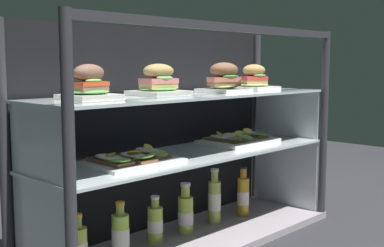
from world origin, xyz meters
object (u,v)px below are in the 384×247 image
(open_sandwich_tray_far_left, at_px, (132,159))
(open_sandwich_tray_far_right, at_px, (238,139))
(plated_roll_sandwich_center, at_px, (224,81))
(juice_bottle_front_middle, at_px, (155,223))
(plated_roll_sandwich_far_right, at_px, (159,83))
(juice_bottle_front_right_end, at_px, (214,200))
(plated_roll_sandwich_near_right_corner, at_px, (89,86))
(juice_bottle_front_second, at_px, (186,213))
(plated_roll_sandwich_near_left_corner, at_px, (254,80))
(juice_bottle_front_fourth, at_px, (243,195))
(juice_bottle_near_post, at_px, (121,235))

(open_sandwich_tray_far_left, bearing_deg, open_sandwich_tray_far_right, 2.02)
(plated_roll_sandwich_center, height_order, juice_bottle_front_middle, plated_roll_sandwich_center)
(plated_roll_sandwich_far_right, height_order, juice_bottle_front_right_end, plated_roll_sandwich_far_right)
(plated_roll_sandwich_near_right_corner, bearing_deg, juice_bottle_front_second, 3.51)
(plated_roll_sandwich_near_right_corner, bearing_deg, plated_roll_sandwich_near_left_corner, 1.09)
(plated_roll_sandwich_near_right_corner, distance_m, plated_roll_sandwich_near_left_corner, 0.95)
(juice_bottle_front_fourth, bearing_deg, juice_bottle_front_second, 177.13)
(open_sandwich_tray_far_left, distance_m, juice_bottle_front_second, 0.45)
(plated_roll_sandwich_near_left_corner, height_order, open_sandwich_tray_far_right, plated_roll_sandwich_near_left_corner)
(open_sandwich_tray_far_left, bearing_deg, plated_roll_sandwich_near_right_corner, 170.08)
(plated_roll_sandwich_center, relative_size, juice_bottle_front_middle, 0.93)
(plated_roll_sandwich_far_right, distance_m, plated_roll_sandwich_near_left_corner, 0.63)
(open_sandwich_tray_far_left, xyz_separation_m, juice_bottle_near_post, (-0.03, 0.04, -0.29))
(plated_roll_sandwich_near_right_corner, height_order, juice_bottle_front_second, plated_roll_sandwich_near_right_corner)
(juice_bottle_front_fourth, bearing_deg, plated_roll_sandwich_near_right_corner, -179.23)
(open_sandwich_tray_far_left, height_order, juice_bottle_front_second, open_sandwich_tray_far_left)
(plated_roll_sandwich_far_right, bearing_deg, juice_bottle_front_fourth, 0.55)
(juice_bottle_front_second, relative_size, juice_bottle_front_fourth, 0.92)
(juice_bottle_front_middle, relative_size, juice_bottle_front_right_end, 0.76)
(open_sandwich_tray_far_left, height_order, juice_bottle_front_middle, open_sandwich_tray_far_left)
(juice_bottle_front_second, relative_size, juice_bottle_front_right_end, 0.87)
(plated_roll_sandwich_near_left_corner, bearing_deg, open_sandwich_tray_far_right, -170.70)
(plated_roll_sandwich_near_left_corner, bearing_deg, plated_roll_sandwich_near_right_corner, -178.91)
(juice_bottle_near_post, height_order, juice_bottle_front_right_end, juice_bottle_front_right_end)
(juice_bottle_front_second, bearing_deg, open_sandwich_tray_far_right, -6.56)
(plated_roll_sandwich_near_right_corner, distance_m, juice_bottle_front_second, 0.75)
(open_sandwich_tray_far_right, xyz_separation_m, juice_bottle_front_fourth, (0.06, 0.02, -0.28))
(open_sandwich_tray_far_right, bearing_deg, plated_roll_sandwich_near_left_corner, 9.30)
(juice_bottle_front_right_end, xyz_separation_m, juice_bottle_front_fourth, (0.19, -0.02, -0.01))
(open_sandwich_tray_far_left, xyz_separation_m, juice_bottle_front_fourth, (0.71, 0.04, -0.28))
(plated_roll_sandwich_far_right, bearing_deg, juice_bottle_front_middle, 85.40)
(open_sandwich_tray_far_left, bearing_deg, juice_bottle_near_post, 128.94)
(plated_roll_sandwich_near_left_corner, distance_m, juice_bottle_front_middle, 0.84)
(open_sandwich_tray_far_left, xyz_separation_m, juice_bottle_front_middle, (0.17, 0.07, -0.30))
(open_sandwich_tray_far_right, relative_size, juice_bottle_front_second, 1.55)
(plated_roll_sandwich_center, relative_size, open_sandwich_tray_far_right, 0.53)
(open_sandwich_tray_far_left, relative_size, juice_bottle_front_middle, 1.77)
(plated_roll_sandwich_near_right_corner, distance_m, plated_roll_sandwich_center, 0.65)
(plated_roll_sandwich_far_right, relative_size, juice_bottle_front_middle, 1.00)
(plated_roll_sandwich_far_right, distance_m, juice_bottle_front_fourth, 0.78)
(juice_bottle_near_post, bearing_deg, juice_bottle_front_second, 3.21)
(plated_roll_sandwich_near_right_corner, bearing_deg, open_sandwich_tray_far_right, -0.38)
(juice_bottle_near_post, xyz_separation_m, juice_bottle_front_middle, (0.20, 0.03, -0.01))
(plated_roll_sandwich_center, bearing_deg, juice_bottle_front_second, 150.06)
(juice_bottle_front_middle, distance_m, juice_bottle_front_fourth, 0.54)
(plated_roll_sandwich_near_right_corner, bearing_deg, open_sandwich_tray_far_left, -9.92)
(plated_roll_sandwich_far_right, bearing_deg, juice_bottle_near_post, 179.01)
(juice_bottle_front_middle, height_order, juice_bottle_front_right_end, juice_bottle_front_right_end)
(plated_roll_sandwich_near_right_corner, bearing_deg, juice_bottle_front_fourth, 0.77)
(juice_bottle_near_post, relative_size, juice_bottle_front_middle, 1.11)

